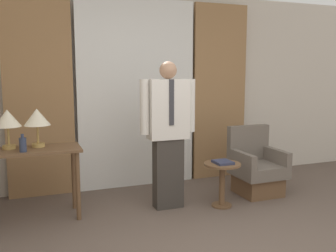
{
  "coord_description": "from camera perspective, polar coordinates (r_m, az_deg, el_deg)",
  "views": [
    {
      "loc": [
        -1.45,
        -2.19,
        1.6
      ],
      "look_at": [
        0.03,
        1.67,
        1.0
      ],
      "focal_mm": 40.0,
      "sensor_mm": 36.0,
      "label": 1
    }
  ],
  "objects": [
    {
      "name": "curtain_drape_right",
      "position": [
        5.7,
        7.87,
        5.06
      ],
      "size": [
        0.85,
        0.06,
        2.58
      ],
      "color": "#997047",
      "rests_on": "ground_plane"
    },
    {
      "name": "table_lamp_right",
      "position": [
        4.29,
        -19.33,
        1.08
      ],
      "size": [
        0.28,
        0.28,
        0.42
      ],
      "color": "tan",
      "rests_on": "desk"
    },
    {
      "name": "curtain_sheer_center",
      "position": [
        5.2,
        -4.71,
        4.81
      ],
      "size": [
        1.65,
        0.06,
        2.58
      ],
      "color": "white",
      "rests_on": "ground_plane"
    },
    {
      "name": "bottle_by_lamp",
      "position": [
        4.11,
        -21.25,
        -2.64
      ],
      "size": [
        0.07,
        0.07,
        0.19
      ],
      "color": "#2D3851",
      "rests_on": "desk"
    },
    {
      "name": "wall_back",
      "position": [
        5.33,
        -5.11,
        5.53
      ],
      "size": [
        10.0,
        0.06,
        2.7
      ],
      "color": "beige",
      "rests_on": "ground_plane"
    },
    {
      "name": "curtain_drape_left",
      "position": [
        5.0,
        -19.06,
        4.25
      ],
      "size": [
        0.85,
        0.06,
        2.58
      ],
      "color": "#997047",
      "rests_on": "ground_plane"
    },
    {
      "name": "desk",
      "position": [
        4.29,
        -20.99,
        -5.11
      ],
      "size": [
        1.17,
        0.49,
        0.79
      ],
      "color": "brown",
      "rests_on": "ground_plane"
    },
    {
      "name": "person",
      "position": [
        4.34,
        0.02,
        -0.61
      ],
      "size": [
        0.67,
        0.22,
        1.72
      ],
      "color": "#38332D",
      "rests_on": "ground_plane"
    },
    {
      "name": "armchair",
      "position": [
        5.11,
        13.29,
        -6.47
      ],
      "size": [
        0.6,
        0.6,
        0.88
      ],
      "color": "brown",
      "rests_on": "ground_plane"
    },
    {
      "name": "table_lamp_left",
      "position": [
        4.3,
        -23.27,
        0.88
      ],
      "size": [
        0.28,
        0.28,
        0.42
      ],
      "color": "tan",
      "rests_on": "desk"
    },
    {
      "name": "side_table",
      "position": [
        4.53,
        8.25,
        -7.71
      ],
      "size": [
        0.43,
        0.43,
        0.53
      ],
      "color": "brown",
      "rests_on": "ground_plane"
    },
    {
      "name": "book",
      "position": [
        4.48,
        8.35,
        -5.47
      ],
      "size": [
        0.2,
        0.22,
        0.03
      ],
      "color": "#2D334C",
      "rests_on": "side_table"
    }
  ]
}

